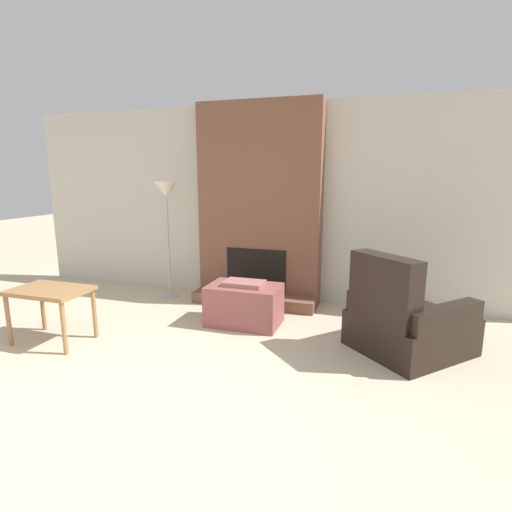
# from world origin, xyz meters

# --- Properties ---
(ground_plane) EXTENTS (24.00, 24.00, 0.00)m
(ground_plane) POSITION_xyz_m (0.00, 0.00, 0.00)
(ground_plane) COLOR beige
(wall_back) EXTENTS (7.16, 0.06, 2.60)m
(wall_back) POSITION_xyz_m (0.00, 3.29, 1.30)
(wall_back) COLOR beige
(wall_back) RESTS_ON ground_plane
(fireplace) EXTENTS (1.63, 0.59, 2.60)m
(fireplace) POSITION_xyz_m (0.00, 3.09, 1.23)
(fireplace) COLOR brown
(fireplace) RESTS_ON ground_plane
(ottoman) EXTENTS (0.82, 0.52, 0.51)m
(ottoman) POSITION_xyz_m (0.11, 2.18, 0.24)
(ottoman) COLOR #8C4C47
(ottoman) RESTS_ON ground_plane
(armchair) EXTENTS (1.31, 1.31, 0.98)m
(armchair) POSITION_xyz_m (1.82, 1.97, 0.28)
(armchair) COLOR black
(armchair) RESTS_ON ground_plane
(side_table) EXTENTS (0.77, 0.51, 0.56)m
(side_table) POSITION_xyz_m (-1.60, 1.13, 0.49)
(side_table) COLOR #9E7042
(side_table) RESTS_ON ground_plane
(floor_lamp_left) EXTENTS (0.31, 0.31, 1.60)m
(floor_lamp_left) POSITION_xyz_m (-1.24, 2.87, 1.40)
(floor_lamp_left) COLOR #ADADB2
(floor_lamp_left) RESTS_ON ground_plane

